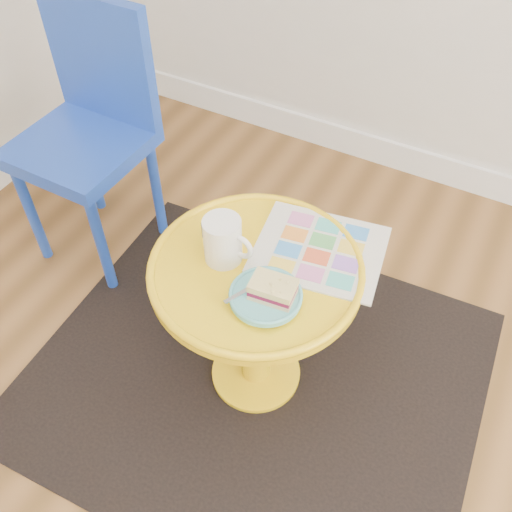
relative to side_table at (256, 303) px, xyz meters
The scene contains 9 objects.
room_walls 0.48m from the side_table, 153.67° to the left, with size 4.00×4.00×4.00m.
rug 0.35m from the side_table, 26.57° to the right, with size 1.30×1.10×0.01m, color black.
side_table is the anchor object (origin of this frame).
chair 0.82m from the side_table, 158.67° to the left, with size 0.38×0.38×0.85m.
newspaper 0.22m from the side_table, 47.78° to the left, with size 0.31×0.26×0.01m, color silver.
mug 0.22m from the side_table, behind, with size 0.13×0.09×0.12m.
plate 0.19m from the side_table, 49.64° to the right, with size 0.17×0.17×0.02m.
cake_slice 0.22m from the side_table, 42.15° to the right, with size 0.11×0.08×0.04m.
fork 0.19m from the side_table, 67.24° to the right, with size 0.08×0.14×0.00m.
Camera 1 is at (-0.23, 0.03, 1.53)m, focal length 40.00 mm.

